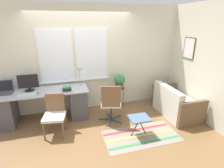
{
  "coord_description": "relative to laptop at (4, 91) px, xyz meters",
  "views": [
    {
      "loc": [
        -0.51,
        -3.69,
        2.28
      ],
      "look_at": [
        0.61,
        0.17,
        0.83
      ],
      "focal_mm": 28.0,
      "sensor_mm": 36.0,
      "label": 1
    }
  ],
  "objects": [
    {
      "name": "mouse",
      "position": [
        0.73,
        -0.27,
        -0.04
      ],
      "size": [
        0.04,
        0.07,
        0.04
      ],
      "color": "slate",
      "rests_on": "desk"
    },
    {
      "name": "desk_lamp",
      "position": [
        1.69,
        0.08,
        0.29
      ],
      "size": [
        0.13,
        0.13,
        0.46
      ],
      "color": "#ADADB2",
      "rests_on": "desk"
    },
    {
      "name": "desk",
      "position": [
        0.78,
        -0.1,
        -0.41
      ],
      "size": [
        2.1,
        0.68,
        0.76
      ],
      "color": "#B2B7BC",
      "rests_on": "ground_plane"
    },
    {
      "name": "wall_right_with_picture",
      "position": [
        4.45,
        -0.44,
        0.53
      ],
      "size": [
        0.08,
        9.0,
        2.7
      ],
      "color": "beige",
      "rests_on": "ground_plane"
    },
    {
      "name": "folding_stool",
      "position": [
        2.72,
        -1.27,
        -0.45
      ],
      "size": [
        0.41,
        0.35,
        0.42
      ],
      "color": "slate",
      "rests_on": "ground_plane"
    },
    {
      "name": "keyboard",
      "position": [
        0.49,
        -0.26,
        -0.05
      ],
      "size": [
        0.35,
        0.15,
        0.02
      ],
      "color": "silver",
      "rests_on": "desk"
    },
    {
      "name": "floor_rug_striped",
      "position": [
        2.75,
        -1.33,
        -0.82
      ],
      "size": [
        1.57,
        0.79,
        0.01
      ],
      "color": "gray",
      "rests_on": "ground_plane"
    },
    {
      "name": "book_stack",
      "position": [
        1.34,
        -0.24,
        -0.01
      ],
      "size": [
        0.2,
        0.16,
        0.09
      ],
      "color": "purple",
      "rests_on": "desk"
    },
    {
      "name": "office_chair_swivel",
      "position": [
        2.3,
        -0.61,
        -0.33
      ],
      "size": [
        0.6,
        0.61,
        0.96
      ],
      "rotation": [
        0.0,
        0.0,
        2.87
      ],
      "color": "#47474C",
      "rests_on": "ground_plane"
    },
    {
      "name": "desk_chair_wooden",
      "position": [
        1.05,
        -0.71,
        -0.36
      ],
      "size": [
        0.5,
        0.5,
        0.85
      ],
      "rotation": [
        0.0,
        0.0,
        -0.18
      ],
      "color": "brown",
      "rests_on": "ground_plane"
    },
    {
      "name": "monitor",
      "position": [
        0.51,
        0.0,
        0.13
      ],
      "size": [
        0.44,
        0.21,
        0.38
      ],
      "color": "black",
      "rests_on": "desk"
    },
    {
      "name": "couch_loveseat",
      "position": [
        3.97,
        -0.72,
        -0.54
      ],
      "size": [
        0.71,
        1.27,
        0.77
      ],
      "rotation": [
        0.0,
        0.0,
        1.57
      ],
      "color": "silver",
      "rests_on": "ground_plane"
    },
    {
      "name": "ground_plane",
      "position": [
        1.81,
        -0.44,
        -0.82
      ],
      "size": [
        14.0,
        14.0,
        0.0
      ],
      "primitive_type": "plane",
      "color": "brown"
    },
    {
      "name": "potted_plant",
      "position": [
        2.72,
        0.04,
        -0.03
      ],
      "size": [
        0.3,
        0.3,
        0.37
      ],
      "color": "brown",
      "rests_on": "plant_stand"
    },
    {
      "name": "plant_stand",
      "position": [
        2.72,
        0.04,
        -0.3
      ],
      "size": [
        0.27,
        0.27,
        0.59
      ],
      "color": "#333338",
      "rests_on": "ground_plane"
    },
    {
      "name": "wall_back_with_window",
      "position": [
        1.8,
        0.32,
        0.53
      ],
      "size": [
        9.0,
        0.12,
        2.7
      ],
      "color": "beige",
      "rests_on": "ground_plane"
    },
    {
      "name": "laptop",
      "position": [
        0.0,
        0.0,
        0.0
      ],
      "size": [
        0.35,
        0.3,
        0.27
      ],
      "color": "#4C4C51",
      "rests_on": "desk"
    }
  ]
}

